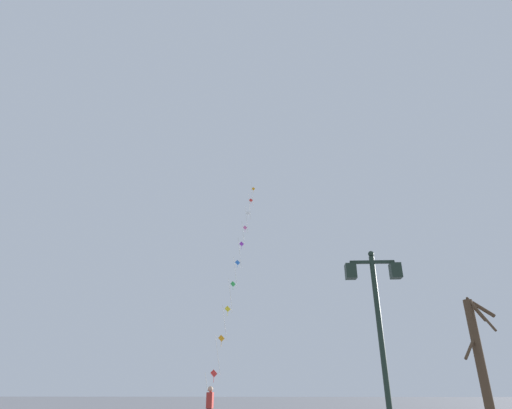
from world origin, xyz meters
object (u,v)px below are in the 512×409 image
object	(u,v)px
bare_tree	(481,360)
twin_lantern_lamp_post	(378,309)
kite_train	(237,263)
kite_flyer	(210,408)

from	to	relation	value
bare_tree	twin_lantern_lamp_post	bearing A→B (deg)	-133.77
twin_lantern_lamp_post	kite_train	bearing A→B (deg)	108.18
kite_flyer	bare_tree	bearing A→B (deg)	-104.39
kite_train	bare_tree	distance (m)	15.90
kite_flyer	bare_tree	size ratio (longest dim) A/B	0.36
kite_flyer	twin_lantern_lamp_post	bearing A→B (deg)	-142.19
twin_lantern_lamp_post	bare_tree	size ratio (longest dim) A/B	1.07
twin_lantern_lamp_post	kite_flyer	distance (m)	9.74
twin_lantern_lamp_post	kite_flyer	world-z (taller)	twin_lantern_lamp_post
twin_lantern_lamp_post	bare_tree	xyz separation A→B (m)	(4.45, 4.65, -0.98)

